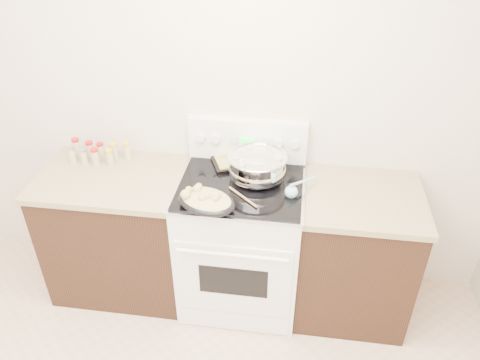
# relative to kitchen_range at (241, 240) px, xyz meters

# --- Properties ---
(room_shell) EXTENTS (4.10, 3.60, 2.75)m
(room_shell) POSITION_rel_kitchen_range_xyz_m (-0.35, -1.42, 1.21)
(room_shell) COLOR beige
(room_shell) RESTS_ON ground
(counter_left) EXTENTS (0.93, 0.67, 0.92)m
(counter_left) POSITION_rel_kitchen_range_xyz_m (-0.83, 0.01, -0.03)
(counter_left) COLOR black
(counter_left) RESTS_ON ground
(counter_right) EXTENTS (0.73, 0.67, 0.92)m
(counter_right) POSITION_rel_kitchen_range_xyz_m (0.73, 0.01, -0.03)
(counter_right) COLOR black
(counter_right) RESTS_ON ground
(kitchen_range) EXTENTS (0.78, 0.73, 1.22)m
(kitchen_range) POSITION_rel_kitchen_range_xyz_m (0.00, 0.00, 0.00)
(kitchen_range) COLOR white
(kitchen_range) RESTS_ON ground
(mixing_bowl) EXTENTS (0.46, 0.46, 0.21)m
(mixing_bowl) POSITION_rel_kitchen_range_xyz_m (0.09, 0.06, 0.54)
(mixing_bowl) COLOR silver
(mixing_bowl) RESTS_ON kitchen_range
(roasting_pan) EXTENTS (0.41, 0.35, 0.12)m
(roasting_pan) POSITION_rel_kitchen_range_xyz_m (-0.16, -0.27, 0.50)
(roasting_pan) COLOR black
(roasting_pan) RESTS_ON kitchen_range
(baking_sheet) EXTENTS (0.49, 0.42, 0.06)m
(baking_sheet) POSITION_rel_kitchen_range_xyz_m (-0.03, 0.27, 0.47)
(baking_sheet) COLOR black
(baking_sheet) RESTS_ON kitchen_range
(wooden_spoon) EXTENTS (0.20, 0.19, 0.04)m
(wooden_spoon) POSITION_rel_kitchen_range_xyz_m (-0.02, -0.20, 0.46)
(wooden_spoon) COLOR #A4784A
(wooden_spoon) RESTS_ON kitchen_range
(blue_ladle) EXTENTS (0.19, 0.22, 0.10)m
(blue_ladle) POSITION_rel_kitchen_range_xyz_m (0.31, -0.08, 0.49)
(blue_ladle) COLOR #8EC9D4
(blue_ladle) RESTS_ON kitchen_range
(spice_jars) EXTENTS (0.40, 0.15, 0.13)m
(spice_jars) POSITION_rel_kitchen_range_xyz_m (-0.98, 0.17, 0.49)
(spice_jars) COLOR #BFB28C
(spice_jars) RESTS_ON counter_left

